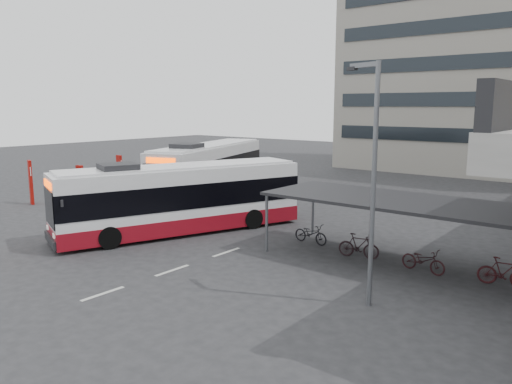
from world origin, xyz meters
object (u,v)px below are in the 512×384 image
Objects in this scene: bus_main at (181,199)px; bus_teal at (209,170)px; pedestrian at (218,204)px; lamp_post at (372,170)px.

bus_teal is (-6.20, 8.36, 0.11)m from bus_main.
pedestrian is (5.69, -5.20, -0.88)m from bus_teal.
bus_teal reaches higher than bus_main.
pedestrian is at bearing -60.87° from bus_teal.
lamp_post reaches higher than bus_teal.
bus_teal is 20.62m from lamp_post.
bus_main is at bearing -138.68° from pedestrian.
bus_teal is 1.76× the size of lamp_post.
bus_main is 10.41m from bus_teal.
bus_teal is at bearing 79.85° from pedestrian.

